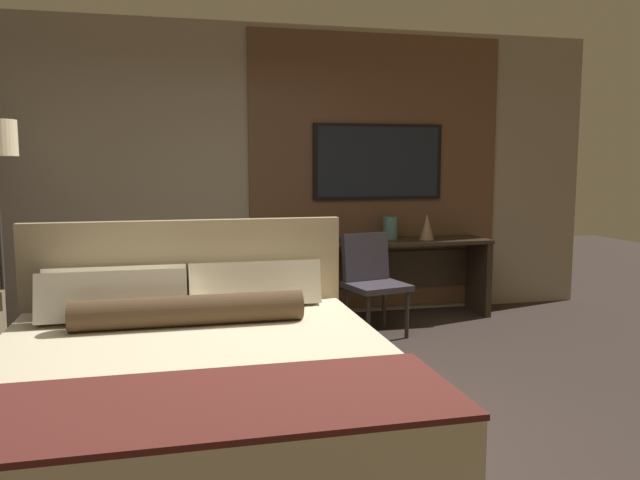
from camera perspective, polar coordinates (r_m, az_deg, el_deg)
The scene contains 9 objects.
ground_plane at distance 3.74m, azimuth -2.20°, elevation -16.56°, with size 16.00×16.00×0.00m, color #332823.
wall_back_tv_panel at distance 6.02m, azimuth -5.24°, elevation 6.05°, with size 7.20×0.09×2.80m.
bed at distance 3.26m, azimuth -11.60°, elevation -13.73°, with size 2.00×2.17×1.14m.
desk at distance 6.10m, azimuth 5.84°, elevation -2.19°, with size 2.05×0.50×0.76m.
tv at distance 6.21m, azimuth 5.34°, elevation 7.13°, with size 1.32×0.04×0.74m.
desk_chair at distance 5.50m, azimuth 4.73°, elevation -3.19°, with size 0.57×0.57×0.89m.
vase_tall at distance 6.12m, azimuth 9.74°, elevation 1.21°, with size 0.14×0.14×0.25m.
vase_short at distance 6.12m, azimuth 6.44°, elevation 1.11°, with size 0.14×0.14×0.22m.
book at distance 5.97m, azimuth 2.98°, elevation 0.09°, with size 0.25×0.21×0.03m.
Camera 1 is at (-0.66, -3.37, 1.49)m, focal length 35.00 mm.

